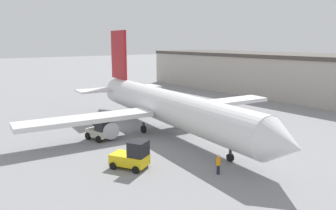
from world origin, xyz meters
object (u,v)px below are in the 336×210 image
Objects in this scene: airplane at (164,105)px; belt_loader_truck at (101,130)px; baggage_tug at (132,156)px; ground_crew_worker at (218,164)px.

airplane is 12.22× the size of belt_loader_truck.
belt_loader_truck is (-1.30, -7.66, -2.10)m from airplane.
baggage_tug is at bearing -22.02° from belt_loader_truck.
ground_crew_worker is at bearing -11.78° from airplane.
belt_loader_truck is at bearing -94.75° from ground_crew_worker.
baggage_tug is at bearing -43.00° from airplane.
airplane is at bearing 101.87° from baggage_tug.
ground_crew_worker is 0.46× the size of baggage_tug.
baggage_tug is 1.16× the size of belt_loader_truck.
baggage_tug is (7.92, -9.19, -2.09)m from airplane.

